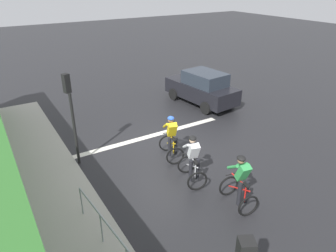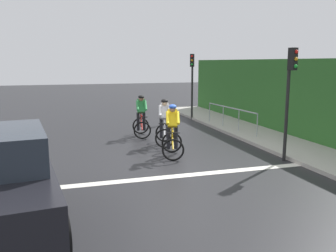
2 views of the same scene
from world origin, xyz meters
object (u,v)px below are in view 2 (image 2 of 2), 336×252
cyclist_mid (172,132)px  traffic_light_far_junction (192,76)px  cyclist_second (165,123)px  cyclist_lead (141,117)px  pedestrian_railing_kerbside (231,113)px  traffic_light_near_crossing (290,87)px  car_black (2,182)px

cyclist_mid → traffic_light_far_junction: 7.61m
traffic_light_far_junction → cyclist_second: bearing=-120.1°
cyclist_lead → cyclist_second: size_ratio=1.00×
pedestrian_railing_kerbside → traffic_light_near_crossing: bearing=-97.1°
cyclist_mid → pedestrian_railing_kerbside: 4.99m
car_black → cyclist_mid: bearing=41.9°
pedestrian_railing_kerbside → cyclist_second: bearing=-154.0°
cyclist_second → car_black: size_ratio=0.39×
car_black → traffic_light_near_crossing: 7.96m
car_black → traffic_light_far_junction: bearing=54.7°
cyclist_lead → pedestrian_railing_kerbside: cyclist_lead is taller
traffic_light_near_crossing → pedestrian_railing_kerbside: bearing=82.9°
cyclist_second → pedestrian_railing_kerbside: cyclist_second is taller
traffic_light_far_junction → pedestrian_railing_kerbside: size_ratio=0.86×
traffic_light_near_crossing → cyclist_mid: bearing=153.7°
cyclist_mid → pedestrian_railing_kerbside: size_ratio=0.43×
cyclist_lead → cyclist_mid: bearing=-86.0°
car_black → traffic_light_near_crossing: traffic_light_near_crossing is taller
car_black → cyclist_lead: bearing=60.4°
traffic_light_near_crossing → pedestrian_railing_kerbside: traffic_light_near_crossing is taller
cyclist_mid → pedestrian_railing_kerbside: cyclist_mid is taller
car_black → traffic_light_near_crossing: size_ratio=1.27×
cyclist_second → traffic_light_far_junction: traffic_light_far_junction is taller
cyclist_second → cyclist_mid: size_ratio=1.00×
cyclist_lead → cyclist_mid: 3.37m
traffic_light_far_junction → cyclist_mid: bearing=-115.3°
traffic_light_near_crossing → cyclist_second: bearing=131.9°
cyclist_second → cyclist_mid: same height
traffic_light_far_junction → pedestrian_railing_kerbside: 3.73m
cyclist_second → cyclist_mid: (-0.23, -1.66, 0.00)m
cyclist_lead → cyclist_second: 1.76m
car_black → traffic_light_far_junction: 13.16m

